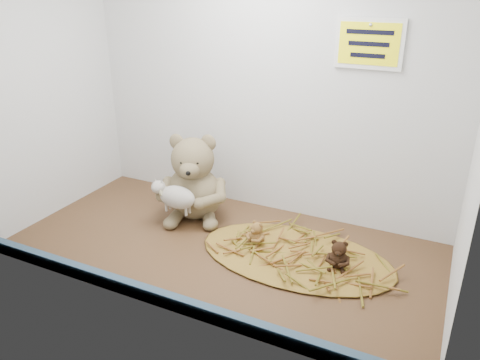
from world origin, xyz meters
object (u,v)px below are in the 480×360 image
at_px(mini_teddy_tan, 257,232).
at_px(mini_teddy_brown, 339,253).
at_px(toy_lamb, 177,197).
at_px(main_teddy, 194,176).

height_order(mini_teddy_tan, mini_teddy_brown, mini_teddy_brown).
bearing_deg(mini_teddy_tan, toy_lamb, -157.06).
xyz_separation_m(toy_lamb, mini_teddy_tan, (0.26, 0.01, -0.06)).
xyz_separation_m(toy_lamb, mini_teddy_brown, (0.50, -0.01, -0.05)).
height_order(main_teddy, toy_lamb, main_teddy).
height_order(main_teddy, mini_teddy_tan, main_teddy).
distance_m(mini_teddy_tan, mini_teddy_brown, 0.24).
height_order(main_teddy, mini_teddy_brown, main_teddy).
bearing_deg(toy_lamb, main_teddy, 90.00).
relative_size(mini_teddy_tan, mini_teddy_brown, 0.87).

